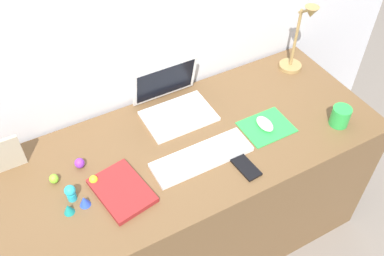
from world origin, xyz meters
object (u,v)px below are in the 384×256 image
object	(u,v)px
desk_lamp	(299,40)
toy_figurine_blue	(84,201)
toy_figurine_purple	(80,163)
toy_figurine_teal	(68,209)
cell_phone	(246,167)
toy_figurine_lime	(54,179)
coffee_mug	(340,116)
toy_figurine_yellow	(94,180)
keyboard	(202,157)
toy_figurine_cyan	(70,193)
picture_frame	(6,154)
laptop	(173,100)
notebook_pad	(122,190)
mouse	(265,124)

from	to	relation	value
desk_lamp	toy_figurine_blue	size ratio (longest dim) A/B	7.98
toy_figurine_purple	toy_figurine_teal	distance (m)	0.21
cell_phone	toy_figurine_lime	world-z (taller)	toy_figurine_lime
toy_figurine_teal	coffee_mug	bearing A→B (deg)	-5.95
desk_lamp	toy_figurine_lime	xyz separation A→B (m)	(-1.22, -0.11, -0.15)
desk_lamp	toy_figurine_lime	size ratio (longest dim) A/B	9.37
coffee_mug	toy_figurine_yellow	world-z (taller)	coffee_mug
keyboard	coffee_mug	world-z (taller)	coffee_mug
toy_figurine_cyan	picture_frame	bearing A→B (deg)	122.02
desk_lamp	toy_figurine_purple	world-z (taller)	desk_lamp
cell_phone	toy_figurine_blue	size ratio (longest dim) A/B	2.81
picture_frame	toy_figurine_cyan	distance (m)	0.31
picture_frame	coffee_mug	world-z (taller)	picture_frame
toy_figurine_lime	toy_figurine_purple	size ratio (longest dim) A/B	0.90
desk_lamp	toy_figurine_lime	distance (m)	1.24
laptop	toy_figurine_yellow	size ratio (longest dim) A/B	8.06
laptop	cell_phone	bearing A→B (deg)	-77.18
keyboard	notebook_pad	distance (m)	0.34
toy_figurine_blue	toy_figurine_teal	size ratio (longest dim) A/B	1.05
cell_phone	desk_lamp	distance (m)	0.70
toy_figurine_cyan	toy_figurine_blue	bearing A→B (deg)	-55.29
mouse	cell_phone	world-z (taller)	mouse
mouse	toy_figurine_purple	xyz separation A→B (m)	(-0.76, 0.17, 0.00)
coffee_mug	toy_figurine_teal	bearing A→B (deg)	174.05
keyboard	toy_figurine_cyan	world-z (taller)	toy_figurine_cyan
laptop	desk_lamp	size ratio (longest dim) A/B	0.83
toy_figurine_lime	toy_figurine_teal	distance (m)	0.16
toy_figurine_yellow	keyboard	bearing A→B (deg)	-12.60
toy_figurine_yellow	toy_figurine_teal	xyz separation A→B (m)	(-0.12, -0.08, 0.00)
toy_figurine_blue	toy_figurine_yellow	size ratio (longest dim) A/B	1.22
mouse	toy_figurine_blue	bearing A→B (deg)	-179.23
cell_phone	toy_figurine_teal	size ratio (longest dim) A/B	2.95
toy_figurine_cyan	toy_figurine_teal	bearing A→B (deg)	-118.02
desk_lamp	toy_figurine_cyan	distance (m)	1.22
keyboard	toy_figurine_lime	world-z (taller)	toy_figurine_lime
laptop	keyboard	distance (m)	0.32
cell_phone	toy_figurine_lime	size ratio (longest dim) A/B	3.30
cell_phone	toy_figurine_purple	size ratio (longest dim) A/B	2.97
mouse	toy_figurine_lime	bearing A→B (deg)	170.59
cell_phone	toy_figurine_lime	xyz separation A→B (m)	(-0.67, 0.29, 0.01)
desk_lamp	toy_figurine_yellow	world-z (taller)	desk_lamp
laptop	mouse	size ratio (longest dim) A/B	3.12
toy_figurine_purple	cell_phone	bearing A→B (deg)	-29.18
laptop	keyboard	bearing A→B (deg)	-95.32
toy_figurine_purple	toy_figurine_blue	bearing A→B (deg)	-102.80
desk_lamp	notebook_pad	world-z (taller)	desk_lamp
laptop	toy_figurine_cyan	world-z (taller)	laptop
picture_frame	toy_figurine_purple	xyz separation A→B (m)	(0.24, -0.13, -0.05)
toy_figurine_cyan	toy_figurine_yellow	bearing A→B (deg)	18.54
toy_figurine_lime	toy_figurine_blue	size ratio (longest dim) A/B	0.85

